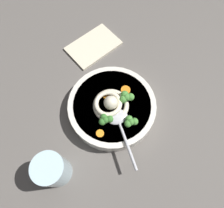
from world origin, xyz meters
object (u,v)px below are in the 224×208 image
Objects in this scene: soup_bowl at (112,107)px; noodle_pile at (110,104)px; drinking_glass at (53,170)px; soup_spoon at (119,121)px; folded_napkin at (93,46)px.

noodle_pile is at bearing 23.77° from soup_bowl.
soup_bowl is 2.28× the size of noodle_pile.
drinking_glass is (21.99, 8.74, 3.13)cm from soup_bowl.
soup_spoon is 1.57× the size of drinking_glass.
folded_napkin is (-7.12, -25.05, -5.80)cm from noodle_pile.
soup_spoon reaches higher than soup_bowl.
folded_napkin is at bearing -104.34° from soup_bowl.
noodle_pile is 26.68cm from folded_napkin.
noodle_pile is at bearing -172.41° from soup_spoon.
soup_bowl is 23.87cm from drinking_glass.
noodle_pile reaches higher than folded_napkin.
folded_napkin is at bearing -105.86° from noodle_pile.
folded_napkin is at bearing 177.34° from soup_spoon.
drinking_glass reaches higher than soup_spoon.
soup_bowl reaches higher than folded_napkin.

